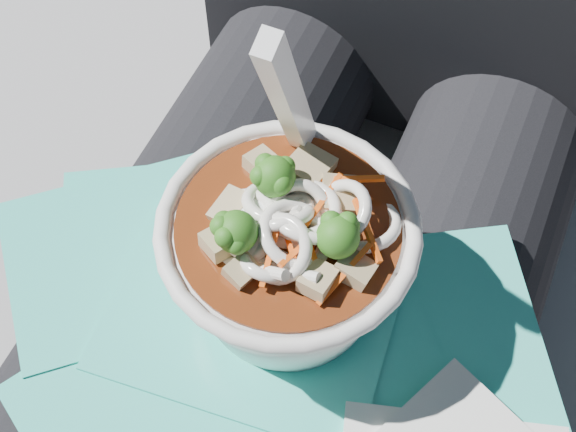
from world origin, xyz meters
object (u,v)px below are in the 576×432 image
at_px(lap, 281,342).
at_px(plastic_bag, 264,328).
at_px(udon_bowl, 288,250).
at_px(stone_ledge, 339,329).
at_px(person_body, 333,217).

distance_m(lap, plastic_bag, 0.08).
bearing_deg(udon_bowl, stone_ledge, 92.07).
height_order(lap, plastic_bag, plastic_bag).
height_order(stone_ledge, person_body, person_body).
bearing_deg(lap, udon_bowl, -0.91).
distance_m(lap, person_body, 0.10).
relative_size(lap, plastic_bag, 1.26).
height_order(stone_ledge, lap, lap).
bearing_deg(lap, stone_ledge, 90.00).
relative_size(lap, udon_bowl, 2.46).
relative_size(person_body, plastic_bag, 2.59).
bearing_deg(stone_ledge, udon_bowl, -87.93).
xyz_separation_m(stone_ledge, plastic_bag, (0.00, -0.17, 0.37)).
relative_size(stone_ledge, plastic_bag, 2.62).
distance_m(person_body, udon_bowl, 0.14).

